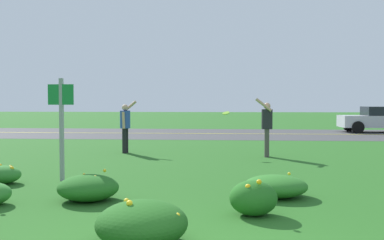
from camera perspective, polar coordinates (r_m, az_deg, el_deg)
name	(u,v)px	position (r m, az deg, el deg)	size (l,w,h in m)	color
ground_plane	(211,156)	(13.87, 2.44, -4.73)	(120.00, 120.00, 0.00)	#26601E
highway_strip	(217,134)	(23.61, 3.26, -1.79)	(120.00, 7.97, 0.01)	#424244
highway_center_stripe	(217,134)	(23.61, 3.26, -1.77)	(120.00, 0.16, 0.00)	yellow
daylily_clump_near_camera	(142,223)	(5.40, -6.53, -13.20)	(1.11, 1.17, 0.57)	#1E5619
daylily_clump_mid_center	(253,198)	(6.77, 7.98, -10.01)	(0.73, 0.68, 0.58)	#23661E
daylily_clump_front_left	(2,175)	(10.04, -23.49, -6.54)	(0.79, 0.68, 0.41)	#337F2D
daylily_clump_front_center	(88,188)	(7.89, -13.36, -8.57)	(1.06, 1.00, 0.48)	#23661E
daylily_clump_mid_left	(276,186)	(8.12, 10.82, -8.45)	(1.15, 1.02, 0.40)	#2D7526
sign_post_near_path	(61,118)	(9.86, -16.64, 0.19)	(0.56, 0.10, 2.22)	#93969B
person_thrower_blue_shirt	(125,124)	(14.82, -8.68, -0.50)	(0.54, 0.51, 1.76)	#2D4C9E
person_catcher_dark_shirt	(267,124)	(13.81, 9.72, -0.54)	(0.55, 0.51, 1.84)	#232328
frisbee_lime	(226,113)	(13.92, 4.45, 0.90)	(0.25, 0.23, 0.14)	#8CD133
car_silver_center_left	(382,119)	(26.82, 23.48, 0.09)	(4.50, 2.00, 1.45)	#B7BABF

